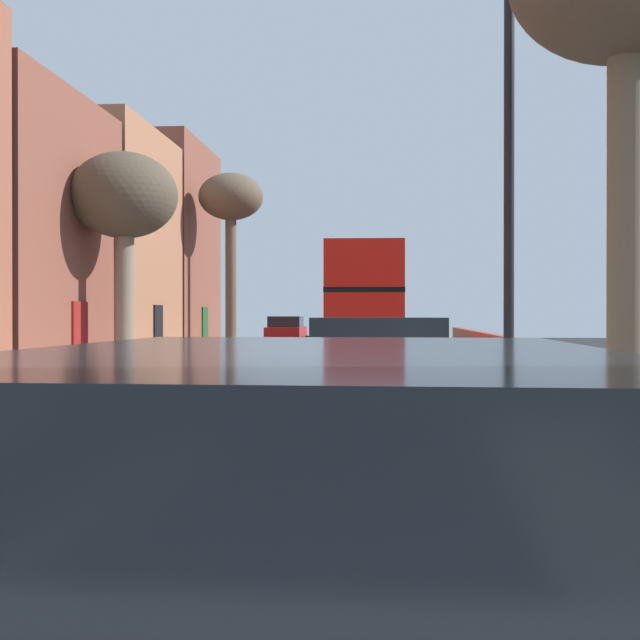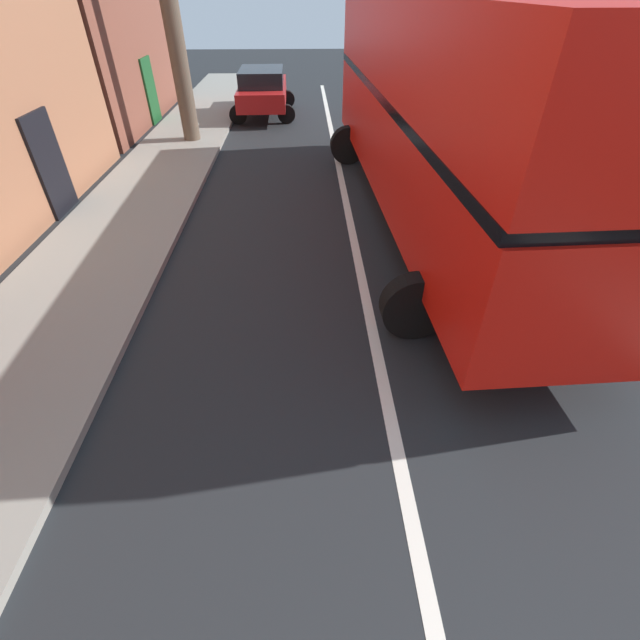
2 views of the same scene
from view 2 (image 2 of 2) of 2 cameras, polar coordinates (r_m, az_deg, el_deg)
The scene contains 2 objects.
double_decker_bus at distance 9.51m, azimuth 15.96°, elevation 25.63°, with size 3.86×11.53×4.06m.
parked_car_red_left_3 at distance 18.86m, azimuth -7.51°, elevation 27.78°, with size 2.45×4.22×1.64m.
Camera 2 is at (-0.98, 2.33, 4.19)m, focal length 24.43 mm.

